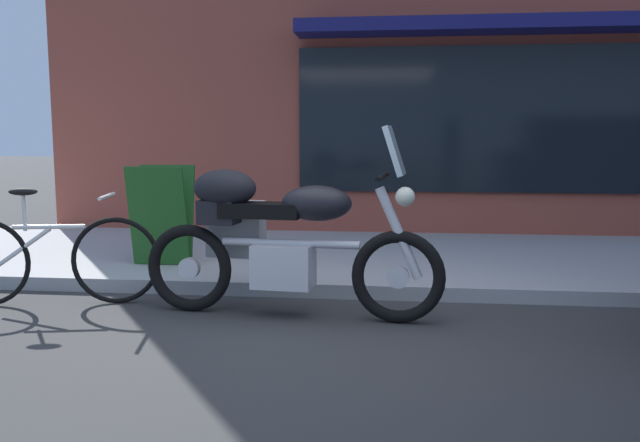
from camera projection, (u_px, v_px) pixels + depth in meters
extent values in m
plane|color=#323232|center=(303.00, 344.00, 4.17)|extent=(80.00, 80.00, 0.00)
torus|color=black|center=(398.00, 277.00, 4.60)|extent=(0.68, 0.15, 0.68)
cylinder|color=silver|center=(398.00, 277.00, 4.60)|extent=(0.16, 0.07, 0.16)
torus|color=black|center=(189.00, 268.00, 4.92)|extent=(0.68, 0.15, 0.68)
cylinder|color=silver|center=(189.00, 268.00, 4.92)|extent=(0.16, 0.07, 0.16)
cube|color=silver|center=(284.00, 265.00, 4.76)|extent=(0.47, 0.34, 0.32)
cylinder|color=silver|center=(290.00, 243.00, 4.73)|extent=(1.04, 0.15, 0.06)
ellipsoid|color=black|center=(317.00, 203.00, 4.65)|extent=(0.54, 0.33, 0.26)
cube|color=black|center=(261.00, 210.00, 4.74)|extent=(0.62, 0.29, 0.11)
cube|color=black|center=(219.00, 212.00, 4.81)|extent=(0.30, 0.24, 0.18)
cylinder|color=silver|center=(399.00, 233.00, 4.56)|extent=(0.35, 0.10, 0.67)
cylinder|color=black|center=(383.00, 177.00, 4.53)|extent=(0.09, 0.62, 0.04)
cube|color=silver|center=(394.00, 151.00, 4.49)|extent=(0.18, 0.33, 0.35)
sphere|color=#EAEACC|center=(405.00, 197.00, 4.52)|extent=(0.14, 0.14, 0.14)
cube|color=#A7A7A7|center=(236.00, 229.00, 5.06)|extent=(0.46, 0.24, 0.44)
cube|color=black|center=(239.00, 227.00, 5.16)|extent=(0.37, 0.05, 0.03)
ellipsoid|color=black|center=(225.00, 188.00, 4.78)|extent=(0.51, 0.36, 0.28)
torus|color=black|center=(116.00, 261.00, 5.14)|extent=(0.70, 0.18, 0.70)
cylinder|color=silver|center=(49.00, 227.00, 5.06)|extent=(0.55, 0.15, 0.04)
cylinder|color=silver|center=(24.00, 247.00, 5.07)|extent=(0.43, 0.12, 0.32)
cylinder|color=silver|center=(24.00, 212.00, 5.03)|extent=(0.03, 0.03, 0.30)
ellipsoid|color=black|center=(23.00, 192.00, 5.01)|extent=(0.24, 0.14, 0.06)
cylinder|color=silver|center=(107.00, 196.00, 5.07)|extent=(0.12, 0.48, 0.03)
cube|color=#1E511E|center=(158.00, 216.00, 6.02)|extent=(0.55, 0.20, 0.94)
cube|color=#1E511E|center=(166.00, 214.00, 6.23)|extent=(0.55, 0.20, 0.94)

